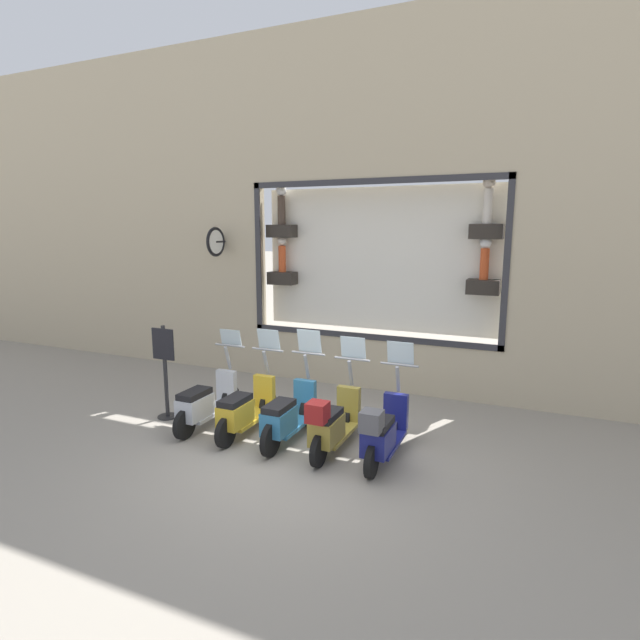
{
  "coord_description": "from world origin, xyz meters",
  "views": [
    {
      "loc": [
        -6.26,
        -3.11,
        3.32
      ],
      "look_at": [
        1.78,
        0.4,
        1.71
      ],
      "focal_mm": 28.0,
      "sensor_mm": 36.0,
      "label": 1
    }
  ],
  "objects_px": {
    "scooter_navy_0": "(383,432)",
    "scooter_olive_1": "(332,423)",
    "scooter_teal_2": "(288,415)",
    "shop_sign_post": "(165,369)",
    "scooter_yellow_3": "(245,409)",
    "scooter_silver_4": "(205,403)"
  },
  "relations": [
    {
      "from": "scooter_teal_2",
      "to": "scooter_silver_4",
      "type": "height_order",
      "value": "scooter_teal_2"
    },
    {
      "from": "scooter_navy_0",
      "to": "shop_sign_post",
      "type": "bearing_deg",
      "value": 88.07
    },
    {
      "from": "scooter_olive_1",
      "to": "scooter_teal_2",
      "type": "height_order",
      "value": "scooter_teal_2"
    },
    {
      "from": "scooter_silver_4",
      "to": "scooter_navy_0",
      "type": "bearing_deg",
      "value": -91.17
    },
    {
      "from": "scooter_navy_0",
      "to": "scooter_teal_2",
      "type": "xyz_separation_m",
      "value": [
        0.07,
        1.57,
        -0.02
      ]
    },
    {
      "from": "scooter_olive_1",
      "to": "shop_sign_post",
      "type": "distance_m",
      "value": 3.27
    },
    {
      "from": "scooter_silver_4",
      "to": "shop_sign_post",
      "type": "height_order",
      "value": "shop_sign_post"
    },
    {
      "from": "scooter_yellow_3",
      "to": "shop_sign_post",
      "type": "distance_m",
      "value": 1.74
    },
    {
      "from": "scooter_navy_0",
      "to": "scooter_olive_1",
      "type": "bearing_deg",
      "value": 89.81
    },
    {
      "from": "scooter_olive_1",
      "to": "scooter_navy_0",
      "type": "bearing_deg",
      "value": -90.19
    },
    {
      "from": "scooter_yellow_3",
      "to": "shop_sign_post",
      "type": "xyz_separation_m",
      "value": [
        0.07,
        1.67,
        0.48
      ]
    },
    {
      "from": "scooter_silver_4",
      "to": "shop_sign_post",
      "type": "bearing_deg",
      "value": 85.4
    },
    {
      "from": "scooter_navy_0",
      "to": "scooter_olive_1",
      "type": "relative_size",
      "value": 1.0
    },
    {
      "from": "scooter_navy_0",
      "to": "scooter_silver_4",
      "type": "distance_m",
      "value": 3.13
    },
    {
      "from": "scooter_navy_0",
      "to": "scooter_silver_4",
      "type": "xyz_separation_m",
      "value": [
        0.06,
        3.13,
        -0.04
      ]
    },
    {
      "from": "scooter_yellow_3",
      "to": "scooter_silver_4",
      "type": "bearing_deg",
      "value": 90.14
    },
    {
      "from": "scooter_teal_2",
      "to": "scooter_yellow_3",
      "type": "bearing_deg",
      "value": 90.29
    },
    {
      "from": "scooter_yellow_3",
      "to": "shop_sign_post",
      "type": "relative_size",
      "value": 1.07
    },
    {
      "from": "scooter_olive_1",
      "to": "scooter_silver_4",
      "type": "xyz_separation_m",
      "value": [
        0.06,
        2.35,
        -0.04
      ]
    },
    {
      "from": "scooter_olive_1",
      "to": "shop_sign_post",
      "type": "bearing_deg",
      "value": 87.65
    },
    {
      "from": "scooter_yellow_3",
      "to": "scooter_silver_4",
      "type": "distance_m",
      "value": 0.78
    },
    {
      "from": "scooter_teal_2",
      "to": "scooter_yellow_3",
      "type": "height_order",
      "value": "scooter_teal_2"
    }
  ]
}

